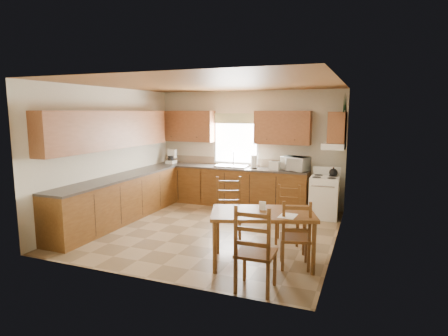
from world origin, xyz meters
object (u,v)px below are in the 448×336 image
(microwave, at_px, (295,164))
(chair_far_right, at_px, (288,215))
(chair_near_right, at_px, (256,247))
(stove, at_px, (324,198))
(dining_table, at_px, (262,238))
(chair_far_left, at_px, (229,210))
(chair_near_left, at_px, (295,233))

(microwave, bearing_deg, chair_far_right, -63.10)
(chair_near_right, distance_m, chair_far_right, 1.85)
(microwave, distance_m, chair_far_right, 2.16)
(microwave, xyz_separation_m, chair_near_right, (0.28, -3.91, -0.52))
(stove, distance_m, microwave, 0.98)
(dining_table, xyz_separation_m, chair_far_right, (0.15, 1.03, 0.09))
(stove, distance_m, dining_table, 2.87)
(stove, height_order, chair_near_right, chair_near_right)
(chair_far_left, bearing_deg, chair_far_right, -7.36)
(chair_far_right, bearing_deg, chair_far_left, -174.46)
(stove, bearing_deg, microwave, 156.05)
(microwave, xyz_separation_m, chair_near_left, (0.59, -3.02, -0.58))
(microwave, distance_m, chair_near_left, 3.13)
(chair_near_right, bearing_deg, dining_table, -81.33)
(chair_far_left, xyz_separation_m, chair_far_right, (0.98, 0.24, -0.05))
(stove, height_order, chair_far_right, chair_far_right)
(microwave, xyz_separation_m, dining_table, (0.13, -3.09, -0.68))
(chair_far_left, relative_size, chair_far_right, 1.11)
(dining_table, bearing_deg, chair_near_right, -99.19)
(stove, xyz_separation_m, dining_table, (-0.55, -2.81, -0.03))
(stove, relative_size, dining_table, 0.58)
(microwave, xyz_separation_m, chair_far_left, (-0.70, -2.29, -0.54))
(chair_near_left, bearing_deg, dining_table, -6.55)
(chair_near_right, bearing_deg, chair_far_left, -60.30)
(dining_table, xyz_separation_m, chair_far_left, (-0.83, 0.80, 0.14))
(microwave, height_order, dining_table, microwave)
(dining_table, height_order, chair_far_left, chair_far_left)
(chair_near_left, bearing_deg, chair_near_right, 55.20)
(dining_table, relative_size, chair_near_left, 1.48)
(dining_table, xyz_separation_m, chair_near_right, (0.15, -0.82, 0.16))
(chair_far_right, bearing_deg, chair_near_right, -98.15)
(stove, height_order, microwave, microwave)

